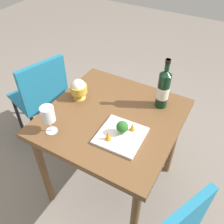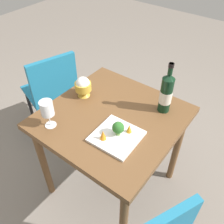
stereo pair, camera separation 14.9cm
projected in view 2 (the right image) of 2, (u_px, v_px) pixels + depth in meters
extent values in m
plane|color=gray|center=(112.00, 183.00, 2.02)|extent=(8.00, 8.00, 0.00)
cube|color=brown|center=(112.00, 118.00, 1.52)|extent=(0.81, 0.81, 0.04)
cylinder|color=brown|center=(104.00, 111.00, 2.14)|extent=(0.05, 0.05, 0.72)
cylinder|color=brown|center=(44.00, 163.00, 1.73)|extent=(0.05, 0.05, 0.72)
cylinder|color=brown|center=(177.00, 149.00, 1.83)|extent=(0.05, 0.05, 0.72)
cylinder|color=brown|center=(123.00, 222.00, 1.42)|extent=(0.05, 0.05, 0.72)
cube|color=teal|center=(49.00, 91.00, 2.23)|extent=(0.50, 0.50, 0.02)
cube|color=teal|center=(54.00, 81.00, 1.98)|extent=(0.39, 0.16, 0.40)
cylinder|color=black|center=(30.00, 106.00, 2.41)|extent=(0.03, 0.03, 0.43)
cylinder|color=black|center=(61.00, 94.00, 2.56)|extent=(0.03, 0.03, 0.43)
cylinder|color=black|center=(44.00, 126.00, 2.20)|extent=(0.03, 0.03, 0.43)
cylinder|color=black|center=(77.00, 112.00, 2.35)|extent=(0.03, 0.03, 0.43)
cylinder|color=black|center=(166.00, 95.00, 1.47)|extent=(0.07, 0.07, 0.24)
cone|color=black|center=(169.00, 77.00, 1.38)|extent=(0.07, 0.07, 0.03)
cylinder|color=black|center=(171.00, 69.00, 1.35)|extent=(0.03, 0.03, 0.07)
cylinder|color=black|center=(171.00, 65.00, 1.33)|extent=(0.03, 0.03, 0.02)
cylinder|color=silver|center=(166.00, 97.00, 1.48)|extent=(0.08, 0.08, 0.08)
cylinder|color=white|center=(51.00, 125.00, 1.45)|extent=(0.07, 0.07, 0.00)
cylinder|color=white|center=(49.00, 120.00, 1.42)|extent=(0.01, 0.01, 0.08)
cylinder|color=white|center=(47.00, 108.00, 1.36)|extent=(0.08, 0.08, 0.09)
cone|color=gold|center=(84.00, 92.00, 1.65)|extent=(0.08, 0.08, 0.04)
cylinder|color=gold|center=(83.00, 86.00, 1.62)|extent=(0.11, 0.11, 0.05)
sphere|color=white|center=(83.00, 84.00, 1.60)|extent=(0.09, 0.09, 0.09)
cube|color=white|center=(117.00, 136.00, 1.37)|extent=(0.26, 0.26, 0.02)
cylinder|color=#729E4C|center=(118.00, 132.00, 1.36)|extent=(0.03, 0.03, 0.03)
sphere|color=#2D6B28|center=(118.00, 128.00, 1.34)|extent=(0.07, 0.07, 0.07)
cone|color=orange|center=(129.00, 128.00, 1.37)|extent=(0.03, 0.03, 0.05)
cone|color=orange|center=(103.00, 135.00, 1.33)|extent=(0.04, 0.04, 0.06)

